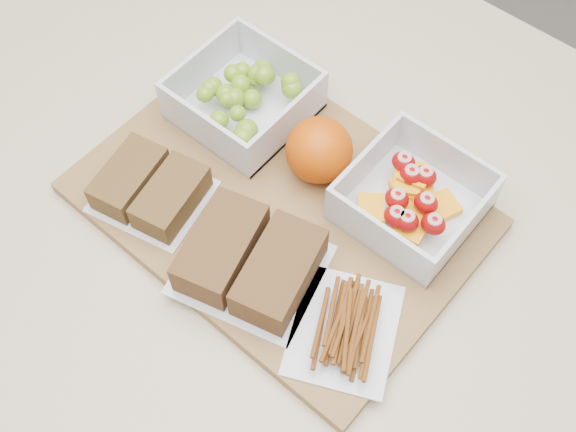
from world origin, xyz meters
name	(u,v)px	position (x,y,z in m)	size (l,w,h in m)	color
ground	(283,432)	(0.00, 0.00, 0.00)	(4.00, 4.00, 0.00)	gray
counter	(281,363)	(0.00, 0.00, 0.45)	(1.20, 0.90, 0.90)	beige
cutting_board	(279,205)	(-0.01, 0.02, 0.91)	(0.42, 0.30, 0.02)	olive
grape_container	(245,97)	(-0.12, 0.09, 0.94)	(0.14, 0.14, 0.06)	silver
fruit_container	(412,200)	(0.10, 0.10, 0.94)	(0.13, 0.13, 0.06)	silver
orange	(319,150)	(-0.01, 0.08, 0.95)	(0.07, 0.07, 0.07)	#CE4B04
sandwich_bag_left	(150,188)	(-0.12, -0.07, 0.93)	(0.14, 0.13, 0.04)	silver
sandwich_bag_center	(250,260)	(0.02, -0.06, 0.94)	(0.17, 0.16, 0.04)	silver
pretzel_bag	(345,325)	(0.13, -0.06, 0.93)	(0.14, 0.15, 0.03)	silver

